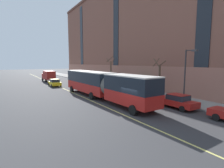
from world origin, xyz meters
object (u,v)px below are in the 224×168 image
at_px(street_lamp, 187,71).
at_px(taxi_cab, 55,83).
at_px(parked_car_red_4, 177,101).
at_px(parked_car_red_6, 139,93).
at_px(parked_car_silver_1, 81,79).
at_px(street_tree_mid_block, 159,77).
at_px(street_tree_far_uptown, 111,71).
at_px(city_bus, 101,84).
at_px(box_truck, 49,75).
at_px(parked_car_black_2, 107,85).

bearing_deg(street_lamp, taxi_cab, 110.05).
xyz_separation_m(parked_car_red_4, parked_car_red_6, (0.05, 6.46, -0.00)).
bearing_deg(parked_car_silver_1, street_tree_mid_block, -81.58).
bearing_deg(parked_car_silver_1, street_tree_far_uptown, -68.83).
relative_size(parked_car_silver_1, street_tree_mid_block, 0.86).
height_order(city_bus, parked_car_red_4, city_bus).
relative_size(taxi_cab, street_tree_mid_block, 0.77).
xyz_separation_m(parked_car_red_4, box_truck, (-6.22, 35.70, 0.84)).
height_order(parked_car_silver_1, street_tree_far_uptown, street_tree_far_uptown).
distance_m(street_tree_mid_block, street_tree_far_uptown, 14.06).
xyz_separation_m(parked_car_red_6, street_tree_far_uptown, (3.60, 13.69, 2.43)).
height_order(taxi_cab, street_lamp, street_lamp).
distance_m(parked_car_silver_1, street_tree_far_uptown, 9.71).
height_order(parked_car_silver_1, parked_car_red_6, same).
relative_size(parked_car_silver_1, box_truck, 0.71).
xyz_separation_m(parked_car_black_2, parked_car_red_4, (-0.21, -15.87, 0.00)).
xyz_separation_m(parked_car_silver_1, street_tree_far_uptown, (3.40, -8.77, 2.43)).
height_order(parked_car_silver_1, box_truck, box_truck).
bearing_deg(box_truck, taxi_cab, -95.25).
distance_m(parked_car_black_2, parked_car_red_4, 15.87).
distance_m(parked_car_black_2, street_lamp, 16.03).
bearing_deg(street_tree_far_uptown, parked_car_black_2, -128.74).
height_order(parked_car_black_2, parked_car_red_4, same).
distance_m(parked_car_red_4, taxi_cab, 26.27).
xyz_separation_m(parked_car_black_2, parked_car_red_6, (-0.17, -9.41, 0.00)).
xyz_separation_m(taxi_cab, street_tree_mid_block, (10.80, -19.18, 2.09)).
height_order(parked_car_silver_1, parked_car_black_2, same).
bearing_deg(parked_car_red_4, street_tree_mid_block, 59.23).
relative_size(parked_car_red_4, box_truck, 0.71).
xyz_separation_m(city_bus, street_tree_far_uptown, (8.48, 11.49, 1.08)).
bearing_deg(parked_car_red_4, city_bus, 119.19).
distance_m(city_bus, parked_car_red_4, 10.00).
distance_m(city_bus, street_tree_mid_block, 8.87).
relative_size(parked_car_red_4, street_tree_mid_block, 0.85).
bearing_deg(parked_car_black_2, parked_car_red_4, -90.77).
bearing_deg(street_lamp, parked_car_red_4, -171.96).
bearing_deg(street_lamp, street_tree_far_uptown, 85.12).
xyz_separation_m(city_bus, parked_car_black_2, (5.05, 7.22, -1.35)).
bearing_deg(taxi_cab, city_bus, -81.98).
bearing_deg(street_lamp, parked_car_red_6, 107.08).
distance_m(parked_car_silver_1, parked_car_red_4, 28.91).
height_order(taxi_cab, street_tree_mid_block, street_tree_mid_block).
xyz_separation_m(parked_car_red_4, taxi_cab, (-7.17, 25.27, -0.00)).
bearing_deg(city_bus, street_tree_far_uptown, 53.59).
height_order(city_bus, parked_car_black_2, city_bus).
bearing_deg(street_lamp, city_bus, 128.99).
height_order(parked_car_black_2, box_truck, box_truck).
bearing_deg(parked_car_black_2, street_tree_far_uptown, 51.26).
relative_size(parked_car_red_4, parked_car_red_6, 0.99).
bearing_deg(parked_car_red_4, parked_car_silver_1, 89.51).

